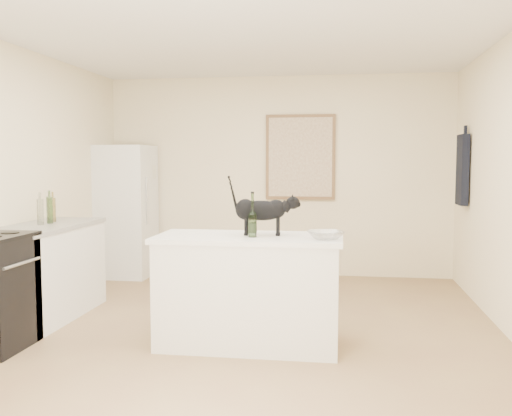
% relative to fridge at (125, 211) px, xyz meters
% --- Properties ---
extents(floor, '(5.50, 5.50, 0.00)m').
position_rel_fridge_xyz_m(floor, '(1.95, -2.35, -0.85)').
color(floor, '#997E51').
rests_on(floor, ground).
extents(ceiling, '(5.50, 5.50, 0.00)m').
position_rel_fridge_xyz_m(ceiling, '(1.95, -2.35, 1.75)').
color(ceiling, white).
rests_on(ceiling, ground).
extents(wall_back, '(4.50, 0.00, 4.50)m').
position_rel_fridge_xyz_m(wall_back, '(1.95, 0.40, 0.45)').
color(wall_back, '#FDEFC3').
rests_on(wall_back, ground).
extents(wall_front, '(4.50, 0.00, 4.50)m').
position_rel_fridge_xyz_m(wall_front, '(1.95, -5.10, 0.45)').
color(wall_front, '#FDEFC3').
rests_on(wall_front, ground).
extents(island_base, '(1.44, 0.67, 0.86)m').
position_rel_fridge_xyz_m(island_base, '(2.05, -2.55, -0.42)').
color(island_base, white).
rests_on(island_base, floor).
extents(island_top, '(1.50, 0.70, 0.04)m').
position_rel_fridge_xyz_m(island_top, '(2.05, -2.55, 0.03)').
color(island_top, white).
rests_on(island_top, island_base).
extents(left_cabinets, '(0.60, 1.40, 0.86)m').
position_rel_fridge_xyz_m(left_cabinets, '(0.00, -2.05, -0.42)').
color(left_cabinets, white).
rests_on(left_cabinets, floor).
extents(left_countertop, '(0.62, 1.44, 0.04)m').
position_rel_fridge_xyz_m(left_countertop, '(0.00, -2.05, 0.03)').
color(left_countertop, gray).
rests_on(left_countertop, left_cabinets).
extents(fridge, '(0.68, 0.68, 1.70)m').
position_rel_fridge_xyz_m(fridge, '(0.00, 0.00, 0.00)').
color(fridge, white).
rests_on(fridge, floor).
extents(artwork_frame, '(0.90, 0.03, 1.10)m').
position_rel_fridge_xyz_m(artwork_frame, '(2.25, 0.37, 0.70)').
color(artwork_frame, brown).
rests_on(artwork_frame, wall_back).
extents(artwork_canvas, '(0.82, 0.00, 1.02)m').
position_rel_fridge_xyz_m(artwork_canvas, '(2.25, 0.35, 0.70)').
color(artwork_canvas, beige).
rests_on(artwork_canvas, wall_back).
extents(hanging_garment, '(0.08, 0.34, 0.80)m').
position_rel_fridge_xyz_m(hanging_garment, '(4.14, -0.30, 0.55)').
color(hanging_garment, black).
rests_on(hanging_garment, wall_right).
extents(black_cat, '(0.52, 0.19, 0.36)m').
position_rel_fridge_xyz_m(black_cat, '(2.14, -2.50, 0.23)').
color(black_cat, black).
rests_on(black_cat, island_top).
extents(wine_bottle, '(0.08, 0.08, 0.31)m').
position_rel_fridge_xyz_m(wine_bottle, '(2.09, -2.63, 0.21)').
color(wine_bottle, '#275120').
rests_on(wine_bottle, island_top).
extents(glass_bowl, '(0.36, 0.36, 0.07)m').
position_rel_fridge_xyz_m(glass_bowl, '(2.67, -2.69, 0.08)').
color(glass_bowl, white).
rests_on(glass_bowl, island_top).
extents(fridge_paper, '(0.04, 0.13, 0.16)m').
position_rel_fridge_xyz_m(fridge_paper, '(0.34, 0.12, 0.51)').
color(fridge_paper, beige).
rests_on(fridge_paper, fridge).
extents(counter_bottle_cluster, '(0.10, 0.31, 0.26)m').
position_rel_fridge_xyz_m(counter_bottle_cluster, '(-0.01, -1.95, 0.17)').
color(counter_bottle_cluster, brown).
rests_on(counter_bottle_cluster, left_countertop).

